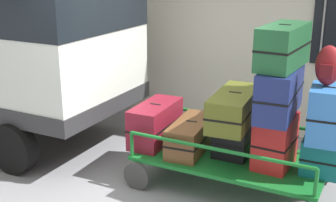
% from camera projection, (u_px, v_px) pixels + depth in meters
% --- Properties ---
extents(ground_plane, '(40.00, 40.00, 0.00)m').
position_uv_depth(ground_plane, '(149.00, 186.00, 5.78)').
color(ground_plane, gray).
extents(luggage_cart, '(2.38, 1.29, 0.41)m').
position_uv_depth(luggage_cart, '(231.00, 161.00, 5.69)').
color(luggage_cart, '#146023').
rests_on(luggage_cart, ground).
extents(cart_railing, '(2.28, 1.16, 0.34)m').
position_uv_depth(cart_railing, '(232.00, 136.00, 5.59)').
color(cart_railing, '#146023').
rests_on(cart_railing, luggage_cart).
extents(suitcase_left_bottom, '(0.45, 0.93, 0.54)m').
position_uv_depth(suitcase_left_bottom, '(156.00, 123.00, 6.05)').
color(suitcase_left_bottom, maroon).
rests_on(suitcase_left_bottom, luggage_cart).
extents(suitcase_midleft_bottom, '(0.49, 0.99, 0.40)m').
position_uv_depth(suitcase_midleft_bottom, '(191.00, 136.00, 5.81)').
color(suitcase_midleft_bottom, brown).
rests_on(suitcase_midleft_bottom, luggage_cart).
extents(suitcase_center_bottom, '(0.44, 0.40, 0.43)m').
position_uv_depth(suitcase_center_bottom, '(232.00, 140.00, 5.62)').
color(suitcase_center_bottom, black).
rests_on(suitcase_center_bottom, luggage_cart).
extents(suitcase_center_middle, '(0.53, 1.10, 0.41)m').
position_uv_depth(suitcase_center_middle, '(234.00, 108.00, 5.51)').
color(suitcase_center_middle, '#4C5119').
rests_on(suitcase_center_middle, suitcase_center_bottom).
extents(suitcase_midright_bottom, '(0.44, 0.61, 0.64)m').
position_uv_depth(suitcase_midright_bottom, '(275.00, 141.00, 5.33)').
color(suitcase_midright_bottom, '#B21E1E').
rests_on(suitcase_midright_bottom, luggage_cart).
extents(suitcase_midright_middle, '(0.44, 1.09, 0.56)m').
position_uv_depth(suitcase_midright_middle, '(280.00, 91.00, 5.19)').
color(suitcase_midright_middle, navy).
rests_on(suitcase_midright_middle, suitcase_midright_bottom).
extents(suitcase_midright_top, '(0.44, 0.94, 0.48)m').
position_uv_depth(suitcase_midright_top, '(283.00, 46.00, 5.03)').
color(suitcase_midright_top, '#194C28').
rests_on(suitcase_midright_top, suitcase_midright_middle).
extents(suitcase_right_bottom, '(0.46, 0.33, 0.42)m').
position_uv_depth(suitcase_right_bottom, '(322.00, 158.00, 5.13)').
color(suitcase_right_bottom, '#0F5960').
rests_on(suitcase_right_bottom, luggage_cart).
extents(suitcase_right_middle, '(0.43, 0.58, 0.63)m').
position_uv_depth(suitcase_right_middle, '(326.00, 115.00, 4.97)').
color(suitcase_right_middle, '#3372C6').
rests_on(suitcase_right_middle, suitcase_right_bottom).
extents(backpack, '(0.27, 0.22, 0.44)m').
position_uv_depth(backpack, '(328.00, 66.00, 4.87)').
color(backpack, maroon).
rests_on(backpack, suitcase_right_middle).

